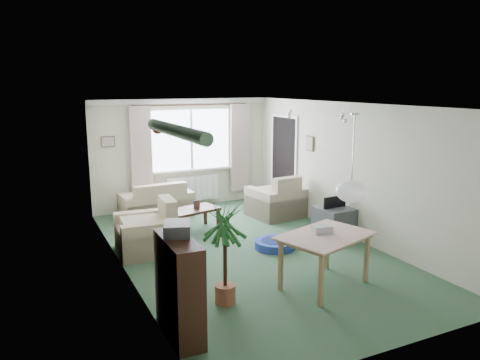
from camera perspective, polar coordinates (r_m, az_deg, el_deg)
name	(u,v)px	position (r m, az deg, el deg)	size (l,w,h in m)	color
ground	(248,251)	(7.81, 0.96, -8.70)	(6.50, 6.50, 0.00)	#305037
window	(191,140)	(10.45, -5.99, 4.91)	(1.80, 0.03, 1.30)	white
curtain_rod	(192,105)	(10.31, -5.93, 9.12)	(2.60, 0.03, 0.03)	black
curtain_left	(141,154)	(10.05, -11.95, 3.13)	(0.45, 0.08, 2.00)	beige
curtain_right	(240,148)	(10.82, -0.03, 3.98)	(0.45, 0.08, 2.00)	beige
radiator	(193,188)	(10.59, -5.79, -1.03)	(1.20, 0.10, 0.55)	white
doorway	(284,163)	(10.35, 5.38, 2.06)	(0.03, 0.95, 2.00)	black
pendant_lamp	(351,191)	(5.62, 13.41, -1.35)	(0.36, 0.36, 0.36)	white
tinsel_garland	(176,131)	(4.48, -7.85, 5.97)	(1.60, 1.60, 0.12)	#196626
bauble_cluster_a	(289,111)	(8.75, 6.05, 8.35)	(0.20, 0.20, 0.20)	silver
bauble_cluster_b	(343,114)	(7.94, 12.50, 7.81)	(0.20, 0.20, 0.20)	silver
wall_picture_back	(108,142)	(9.99, -15.79, 4.51)	(0.28, 0.03, 0.22)	brown
wall_picture_right	(310,143)	(9.43, 8.54, 4.43)	(0.03, 0.24, 0.30)	brown
sofa	(156,199)	(9.91, -10.18, -2.27)	(1.45, 0.77, 0.73)	#C6B795
armchair_corner	(276,195)	(9.74, 4.41, -1.88)	(0.99, 0.93, 0.88)	tan
armchair_left	(146,226)	(7.81, -11.35, -5.55)	(0.97, 0.92, 0.87)	beige
coffee_table	(193,220)	(8.85, -5.72, -4.84)	(0.95, 0.53, 0.43)	black
photo_frame	(197,204)	(8.78, -5.30, -2.98)	(0.12, 0.02, 0.16)	#4D2E27
bookshelf	(179,288)	(5.22, -7.45, -12.87)	(0.30, 0.91, 1.11)	black
hifi_box	(177,229)	(5.10, -7.67, -5.91)	(0.28, 0.35, 0.14)	#3E3E44
houseplant	(225,254)	(5.85, -1.84, -8.99)	(0.56, 0.56, 1.31)	#1F5C31
dining_table	(324,261)	(6.53, 10.26, -9.71)	(1.14, 0.76, 0.71)	#A38758
gift_box	(322,230)	(6.47, 9.97, -5.99)	(0.25, 0.18, 0.12)	#B6B4BF
tv_cube	(334,223)	(8.54, 11.39, -5.14)	(0.56, 0.62, 0.56)	#3F3E43
pet_bed	(275,244)	(7.95, 4.26, -7.83)	(0.68, 0.68, 0.14)	#1F478E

